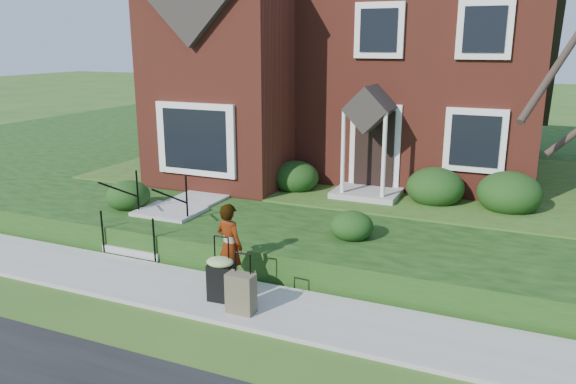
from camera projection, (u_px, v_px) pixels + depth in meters
The scene contains 10 objects.
ground at pixel (213, 298), 9.79m from camera, with size 120.00×120.00×0.00m, color #2D5119.
sidewalk at pixel (213, 296), 9.78m from camera, with size 60.00×1.60×0.08m, color #9E9B93.
terrace at pixel (500, 173), 17.80m from camera, with size 44.00×20.00×0.60m, color #13340E.
walkway at pixel (229, 185), 15.02m from camera, with size 1.20×6.00×0.06m, color #9E9B93.
main_house at pixel (366, 10), 17.01m from camera, with size 10.40×10.20×9.40m.
front_steps at pixel (158, 224), 12.27m from camera, with size 1.40×2.02×1.50m.
foundation_shrubs at pixel (332, 179), 13.84m from camera, with size 10.02×4.52×1.01m.
woman at pixel (230, 246), 9.87m from camera, with size 0.57×0.37×1.55m, color #999999.
suitcase_black at pixel (220, 276), 9.42m from camera, with size 0.49×0.41×1.14m.
suitcase_olive at pixel (241, 293), 9.04m from camera, with size 0.47×0.27×1.00m.
Camera 1 is at (4.80, -7.70, 4.33)m, focal length 35.00 mm.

